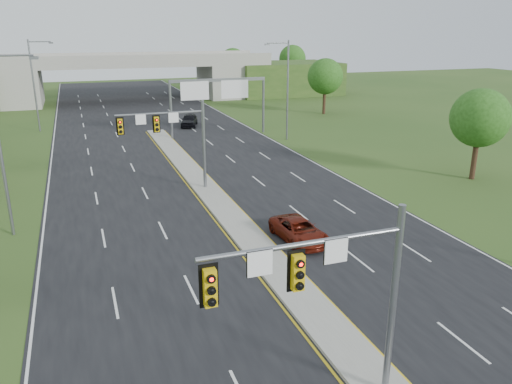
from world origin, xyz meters
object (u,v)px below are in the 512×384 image
Objects in this scene: signal_mast_far at (174,132)px; overpass at (127,80)px; car_far_a at (299,231)px; signal_mast_near at (334,285)px; sign_gantry at (217,91)px; car_far_c at (189,120)px.

overpass is (2.26, 55.07, -1.17)m from signal_mast_far.
signal_mast_far is 1.49× the size of car_far_a.
signal_mast_near is 0.60× the size of sign_gantry.
car_far_a is (-3.97, -31.84, -4.57)m from sign_gantry.
signal_mast_far reaches higher than car_far_c.
signal_mast_far is 0.09× the size of overpass.
car_far_a is (2.71, -66.92, -2.88)m from overpass.
car_far_a is at bearing 69.29° from signal_mast_near.
overpass is 28.56m from car_far_c.
signal_mast_far reaches higher than sign_gantry.
car_far_c is (-1.91, 7.05, -4.42)m from sign_gantry.
sign_gantry is at bearing -79.21° from overpass.
car_far_c is (7.04, 27.04, -3.90)m from signal_mast_far.
sign_gantry is at bearing 79.53° from car_far_a.
signal_mast_near is at bearing -101.25° from sign_gantry.
signal_mast_far is at bearing -85.89° from car_far_c.
overpass reaches higher than signal_mast_near.
signal_mast_far is 21.91m from sign_gantry.
car_far_c reaches higher than car_far_a.
sign_gantry is 32.41m from car_far_a.
signal_mast_near is at bearing -114.07° from car_far_a.
signal_mast_near is 0.09× the size of overpass.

